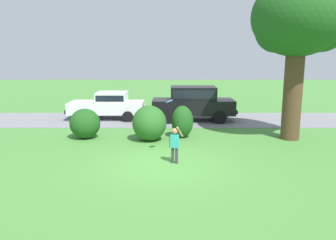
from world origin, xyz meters
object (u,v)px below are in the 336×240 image
at_px(parked_suv, 192,102).
at_px(child_thrower, 174,143).
at_px(frisbee, 168,101).
at_px(parked_sedan, 108,104).
at_px(oak_tree_large, 297,23).

bearing_deg(parked_suv, child_thrower, -98.87).
bearing_deg(frisbee, parked_sedan, 116.23).
distance_m(oak_tree_large, parked_sedan, 10.72).
bearing_deg(frisbee, oak_tree_large, 24.85).
distance_m(parked_suv, frisbee, 6.72).
height_order(parked_suv, child_thrower, parked_suv).
height_order(oak_tree_large, child_thrower, oak_tree_large).
bearing_deg(parked_suv, parked_sedan, 173.97).
bearing_deg(parked_sedan, child_thrower, -65.42).
relative_size(parked_suv, frisbee, 16.65).
distance_m(oak_tree_large, frisbee, 6.57).
bearing_deg(child_thrower, frisbee, 100.90).
bearing_deg(parked_suv, frisbee, -101.66).
bearing_deg(frisbee, parked_suv, 78.34).
distance_m(parked_sedan, parked_suv, 4.85).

